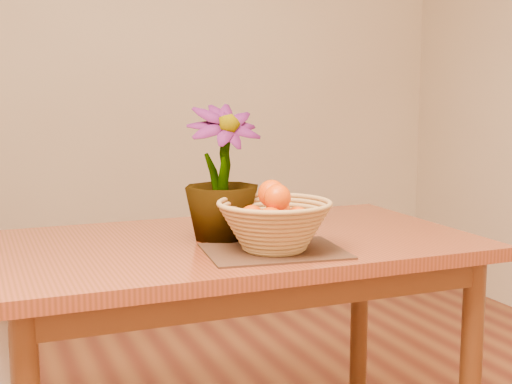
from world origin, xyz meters
name	(u,v)px	position (x,y,z in m)	size (l,w,h in m)	color
wall_back	(106,57)	(0.00, 2.25, 1.35)	(4.00, 0.02, 2.70)	beige
table	(234,268)	(0.00, 0.30, 0.66)	(1.40, 0.80, 0.75)	maroon
placemat	(274,251)	(0.04, 0.10, 0.75)	(0.37, 0.28, 0.01)	#3E2016
wicker_basket	(274,227)	(0.04, 0.10, 0.82)	(0.31, 0.31, 0.13)	#B5824B
orange_pile	(274,211)	(0.04, 0.10, 0.86)	(0.17, 0.18, 0.13)	#D75503
potted_plant	(222,173)	(-0.03, 0.31, 0.95)	(0.22, 0.22, 0.39)	#164B15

